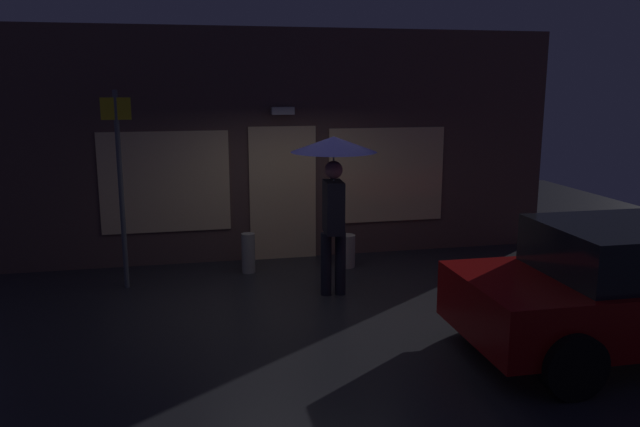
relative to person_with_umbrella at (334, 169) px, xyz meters
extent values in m
plane|color=#26262B|center=(-0.37, -0.18, -1.75)|extent=(18.00, 18.00, 0.00)
cube|color=brown|center=(-0.37, 2.17, 0.12)|extent=(9.36, 0.30, 3.75)
cube|color=#F9D199|center=(-0.37, 2.00, -0.65)|extent=(1.10, 0.04, 2.20)
cube|color=#F9D199|center=(-2.25, 2.00, -0.40)|extent=(2.01, 0.04, 1.60)
cube|color=#F9D199|center=(1.41, 2.00, -0.40)|extent=(2.01, 0.04, 1.60)
cube|color=white|center=(-0.37, 1.92, 0.70)|extent=(0.36, 0.16, 0.12)
cylinder|color=black|center=(-0.10, 0.01, -1.31)|extent=(0.15, 0.15, 0.88)
cylinder|color=black|center=(0.10, -0.01, -1.31)|extent=(0.15, 0.15, 0.88)
cube|color=black|center=(0.00, 0.00, -0.52)|extent=(0.27, 0.48, 0.71)
cube|color=silver|center=(0.13, 0.01, -0.52)|extent=(0.03, 0.14, 0.57)
cube|color=navy|center=(0.13, 0.01, -0.54)|extent=(0.03, 0.05, 0.46)
sphere|color=#C07678|center=(0.00, 0.00, -0.01)|extent=(0.24, 0.24, 0.24)
cylinder|color=slate|center=(0.00, 0.00, -0.02)|extent=(0.02, 0.02, 0.92)
cone|color=#14144C|center=(0.00, 0.00, 0.34)|extent=(1.15, 1.15, 0.21)
cylinder|color=black|center=(1.50, -1.66, -1.43)|extent=(0.64, 0.23, 0.64)
cylinder|color=black|center=(1.48, -3.35, -1.43)|extent=(0.64, 0.23, 0.64)
cylinder|color=#595B60|center=(-2.83, 0.94, -0.36)|extent=(0.07, 0.07, 2.80)
cube|color=gold|center=(-2.83, 0.92, 0.79)|extent=(0.40, 0.02, 0.30)
cylinder|color=#B2A899|center=(0.52, 1.27, -1.49)|extent=(0.28, 0.28, 0.52)
cylinder|color=#9E998E|center=(-1.04, 1.30, -1.44)|extent=(0.21, 0.21, 0.62)
camera|label=1|loc=(-2.00, -8.21, 1.15)|focal=35.74mm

